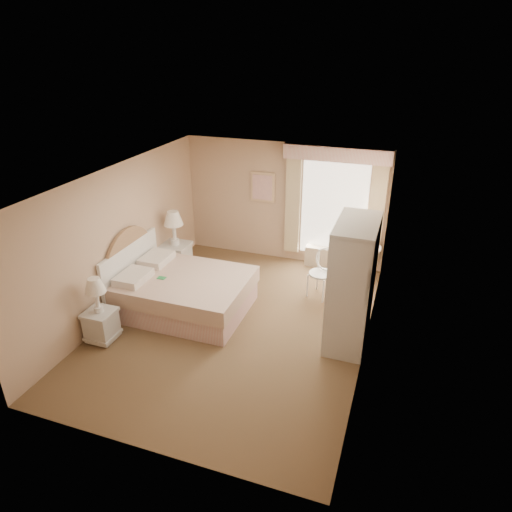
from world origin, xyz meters
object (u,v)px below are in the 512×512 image
at_px(nightstand_far, 176,250).
at_px(cafe_chair, 323,269).
at_px(armoire, 352,294).
at_px(round_table, 363,257).
at_px(bed, 179,290).
at_px(nightstand_near, 100,318).

bearing_deg(nightstand_far, cafe_chair, 1.11).
bearing_deg(cafe_chair, armoire, -41.19).
bearing_deg(nightstand_far, round_table, 15.34).
distance_m(bed, round_table, 3.63).
xyz_separation_m(round_table, armoire, (0.06, -2.16, 0.36)).
distance_m(nightstand_near, armoire, 3.90).
height_order(nightstand_far, armoire, armoire).
bearing_deg(cafe_chair, round_table, 76.79).
distance_m(nightstand_far, armoire, 3.85).
height_order(round_table, cafe_chair, cafe_chair).
bearing_deg(nightstand_near, nightstand_far, 90.00).
bearing_deg(nightstand_far, armoire, -17.84).
xyz_separation_m(nightstand_near, nightstand_far, (0.00, 2.47, 0.08)).
xyz_separation_m(cafe_chair, armoire, (0.67, -1.23, 0.29)).
relative_size(nightstand_far, cafe_chair, 1.41).
bearing_deg(bed, nightstand_near, -120.46).
bearing_deg(armoire, nightstand_far, 162.16).
xyz_separation_m(bed, armoire, (2.93, 0.06, 0.46)).
relative_size(nightstand_far, armoire, 0.65).
height_order(bed, nightstand_near, bed).
height_order(cafe_chair, armoire, armoire).
distance_m(nightstand_far, cafe_chair, 2.98).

